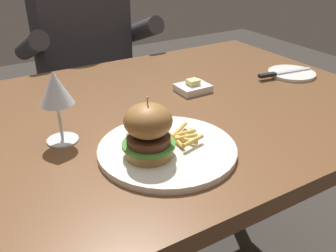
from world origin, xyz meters
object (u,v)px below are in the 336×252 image
Objects in this scene: wine_glass at (56,91)px; diner_person at (87,84)px; table_knife at (281,73)px; butter_dish at (193,87)px; main_plate at (167,150)px; burger_sandwich at (148,131)px; bread_plate at (293,74)px.

diner_person is (0.31, 0.75, -0.30)m from wine_glass.
butter_dish is (-0.30, 0.05, -0.00)m from table_knife.
table_knife is 0.84m from diner_person.
burger_sandwich reaches higher than main_plate.
table_knife is (0.54, 0.21, 0.01)m from main_plate.
burger_sandwich is at bearing -160.02° from table_knife.
diner_person reaches higher than butter_dish.
diner_person is at bearing 122.52° from bread_plate.
burger_sandwich is at bearing -169.49° from main_plate.
butter_dish is 0.69m from diner_person.
main_plate is 0.26m from wine_glass.
burger_sandwich is 0.68m from bread_plate.
wine_glass is (-0.17, 0.16, 0.11)m from main_plate.
butter_dish is at bearing 171.38° from bread_plate.
diner_person reaches higher than main_plate.
butter_dish reaches higher than main_plate.
wine_glass is at bearing -112.52° from diner_person.
main_plate is at bearing -43.08° from wine_glass.
burger_sandwich is 0.97m from diner_person.
bread_plate is (0.59, 0.20, -0.00)m from main_plate.
bread_plate is at bearing -7.81° from table_knife.
butter_dish is (0.41, 0.09, -0.11)m from wine_glass.
wine_glass is at bearing 136.92° from main_plate.
main_plate is at bearing -159.23° from table_knife.
butter_dish is at bearing -81.33° from diner_person.
butter_dish is (0.24, 0.25, 0.00)m from main_plate.
diner_person is (-0.10, 0.66, -0.19)m from butter_dish.
diner_person is at bearing 98.67° from butter_dish.
diner_person is at bearing 119.86° from table_knife.
wine_glass reaches higher than burger_sandwich.
main_plate is at bearing -98.57° from diner_person.
butter_dish is (-0.35, 0.05, 0.01)m from bread_plate.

